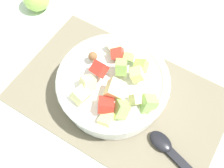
% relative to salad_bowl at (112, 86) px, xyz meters
% --- Properties ---
extents(ground_plane, '(2.40, 2.40, 0.00)m').
position_rel_salad_bowl_xyz_m(ground_plane, '(-0.02, -0.01, -0.05)').
color(ground_plane, silver).
extents(placemat, '(0.50, 0.31, 0.01)m').
position_rel_salad_bowl_xyz_m(placemat, '(-0.02, -0.01, -0.04)').
color(placemat, '#756B56').
rests_on(placemat, ground_plane).
extents(salad_bowl, '(0.26, 0.26, 0.11)m').
position_rel_salad_bowl_xyz_m(salad_bowl, '(0.00, 0.00, 0.00)').
color(salad_bowl, white).
rests_on(salad_bowl, placemat).
extents(serving_spoon, '(0.20, 0.08, 0.01)m').
position_rel_salad_bowl_xyz_m(serving_spoon, '(-0.19, 0.06, -0.04)').
color(serving_spoon, black).
rests_on(serving_spoon, placemat).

